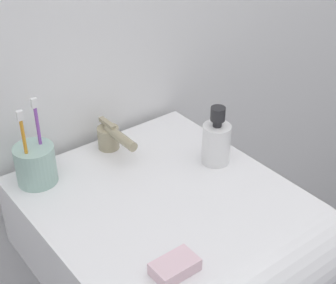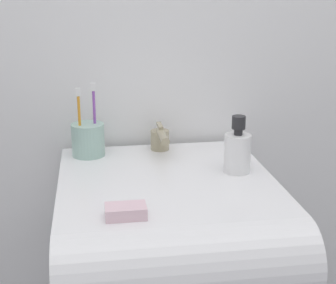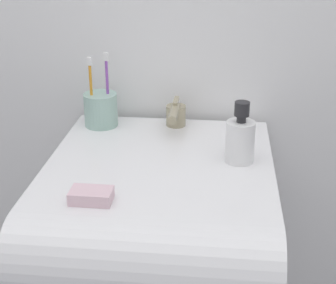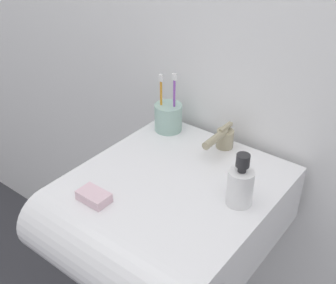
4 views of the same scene
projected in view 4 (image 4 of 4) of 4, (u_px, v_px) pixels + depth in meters
name	position (u px, v px, depth m)	size (l,w,h in m)	color
wall_back	(246.00, 28.00, 1.12)	(5.00, 0.05, 2.40)	white
sink_basin	(163.00, 217.00, 1.09)	(0.49, 0.59, 0.17)	white
faucet	(223.00, 138.00, 1.19)	(0.05, 0.13, 0.07)	tan
toothbrush_cup	(168.00, 117.00, 1.28)	(0.08, 0.08, 0.19)	#99BFB2
soap_bottle	(240.00, 185.00, 0.98)	(0.06, 0.06, 0.14)	white
bar_soap	(94.00, 196.00, 1.01)	(0.08, 0.05, 0.02)	silver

